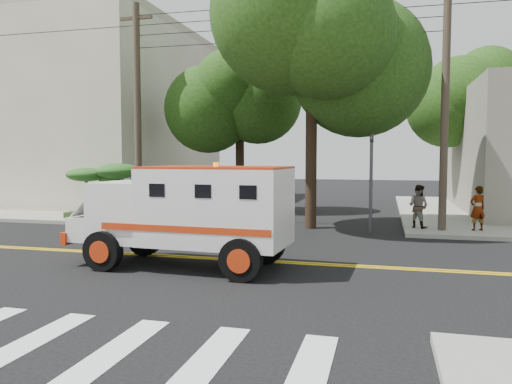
# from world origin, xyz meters

# --- Properties ---
(ground) EXTENTS (100.00, 100.00, 0.00)m
(ground) POSITION_xyz_m (0.00, 0.00, 0.00)
(ground) COLOR black
(ground) RESTS_ON ground
(sidewalk_nw) EXTENTS (17.00, 17.00, 0.15)m
(sidewalk_nw) POSITION_xyz_m (-13.50, 13.50, 0.07)
(sidewalk_nw) COLOR gray
(sidewalk_nw) RESTS_ON ground
(building_left) EXTENTS (16.00, 14.00, 10.00)m
(building_left) POSITION_xyz_m (-15.50, 15.00, 5.15)
(building_left) COLOR #B8AC97
(building_left) RESTS_ON sidewalk_nw
(utility_pole_left) EXTENTS (0.28, 0.28, 9.00)m
(utility_pole_left) POSITION_xyz_m (-5.60, 6.00, 4.50)
(utility_pole_left) COLOR #382D23
(utility_pole_left) RESTS_ON ground
(utility_pole_right) EXTENTS (0.28, 0.28, 9.00)m
(utility_pole_right) POSITION_xyz_m (6.30, 6.20, 4.50)
(utility_pole_right) COLOR #382D23
(utility_pole_right) RESTS_ON ground
(tree_main) EXTENTS (6.08, 5.70, 9.85)m
(tree_main) POSITION_xyz_m (1.94, 6.21, 7.20)
(tree_main) COLOR black
(tree_main) RESTS_ON ground
(tree_left) EXTENTS (4.48, 4.20, 7.70)m
(tree_left) POSITION_xyz_m (-2.68, 11.79, 5.73)
(tree_left) COLOR black
(tree_left) RESTS_ON ground
(tree_right) EXTENTS (4.80, 4.50, 8.20)m
(tree_right) POSITION_xyz_m (8.84, 15.77, 6.09)
(tree_right) COLOR black
(tree_right) RESTS_ON ground
(traffic_signal) EXTENTS (0.15, 0.18, 3.60)m
(traffic_signal) POSITION_xyz_m (3.80, 5.60, 2.23)
(traffic_signal) COLOR #3F3F42
(traffic_signal) RESTS_ON ground
(accessibility_sign) EXTENTS (0.45, 0.10, 2.02)m
(accessibility_sign) POSITION_xyz_m (-6.20, 6.17, 1.37)
(accessibility_sign) COLOR #3F3F42
(accessibility_sign) RESTS_ON ground
(palm_planter) EXTENTS (3.52, 2.63, 2.36)m
(palm_planter) POSITION_xyz_m (-7.44, 6.62, 1.65)
(palm_planter) COLOR #1E3314
(palm_planter) RESTS_ON sidewalk_nw
(armored_truck) EXTENTS (5.69, 2.50, 2.54)m
(armored_truck) POSITION_xyz_m (-0.43, -1.16, 1.45)
(armored_truck) COLOR silver
(armored_truck) RESTS_ON ground
(pedestrian_a) EXTENTS (0.69, 0.59, 1.60)m
(pedestrian_a) POSITION_xyz_m (7.50, 6.37, 0.95)
(pedestrian_a) COLOR gray
(pedestrian_a) RESTS_ON sidewalk_ne
(pedestrian_b) EXTENTS (0.98, 0.94, 1.60)m
(pedestrian_b) POSITION_xyz_m (5.50, 6.58, 0.95)
(pedestrian_b) COLOR gray
(pedestrian_b) RESTS_ON sidewalk_ne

